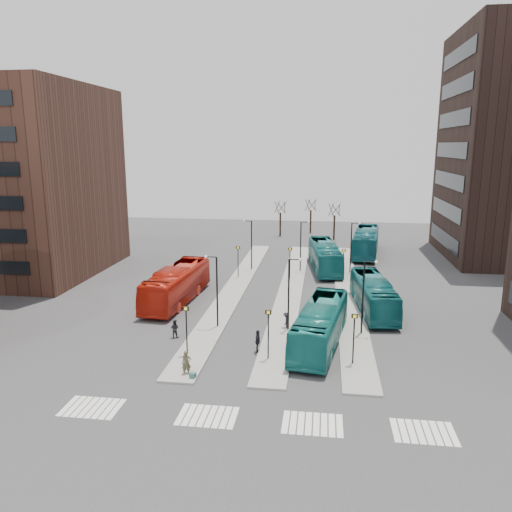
# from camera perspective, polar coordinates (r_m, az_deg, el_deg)

# --- Properties ---
(ground) EXTENTS (160.00, 160.00, 0.00)m
(ground) POSITION_cam_1_polar(r_m,az_deg,el_deg) (26.69, -5.44, -22.21)
(ground) COLOR #313134
(ground) RESTS_ON ground
(island_left) EXTENTS (2.50, 45.00, 0.15)m
(island_left) POSITION_cam_1_polar(r_m,az_deg,el_deg) (54.27, -2.36, -3.59)
(island_left) COLOR gray
(island_left) RESTS_ON ground
(island_mid) EXTENTS (2.50, 45.00, 0.15)m
(island_mid) POSITION_cam_1_polar(r_m,az_deg,el_deg) (53.57, 3.99, -3.83)
(island_mid) COLOR gray
(island_mid) RESTS_ON ground
(island_right) EXTENTS (2.50, 45.00, 0.15)m
(island_right) POSITION_cam_1_polar(r_m,az_deg,el_deg) (53.54, 10.42, -4.03)
(island_right) COLOR gray
(island_right) RESTS_ON ground
(suitcase) EXTENTS (0.46, 0.41, 0.49)m
(suitcase) POSITION_cam_1_polar(r_m,az_deg,el_deg) (34.18, -7.24, -13.47)
(suitcase) COLOR navy
(suitcase) RESTS_ON ground
(red_bus) EXTENTS (3.82, 12.80, 3.52)m
(red_bus) POSITION_cam_1_polar(r_m,az_deg,el_deg) (49.83, -9.03, -3.21)
(red_bus) COLOR #B41C0D
(red_bus) RESTS_ON ground
(teal_bus_a) EXTENTS (4.58, 12.08, 3.29)m
(teal_bus_a) POSITION_cam_1_polar(r_m,az_deg,el_deg) (39.10, 7.37, -7.81)
(teal_bus_a) COLOR #166F6B
(teal_bus_a) RESTS_ON ground
(teal_bus_b) EXTENTS (4.45, 12.61, 3.44)m
(teal_bus_b) POSITION_cam_1_polar(r_m,az_deg,el_deg) (62.22, 7.86, -0.03)
(teal_bus_b) COLOR #156669
(teal_bus_b) RESTS_ON ground
(teal_bus_c) EXTENTS (3.79, 11.57, 3.16)m
(teal_bus_c) POSITION_cam_1_polar(r_m,az_deg,el_deg) (47.76, 13.26, -4.32)
(teal_bus_c) COLOR #135F62
(teal_bus_c) RESTS_ON ground
(teal_bus_d) EXTENTS (4.69, 13.53, 3.69)m
(teal_bus_d) POSITION_cam_1_polar(r_m,az_deg,el_deg) (71.90, 12.45, 1.60)
(teal_bus_d) COLOR #15626D
(teal_bus_d) RESTS_ON ground
(traveller) EXTENTS (0.75, 0.66, 1.73)m
(traveller) POSITION_cam_1_polar(r_m,az_deg,el_deg) (34.55, -7.95, -12.05)
(traveller) COLOR #4A452C
(traveller) RESTS_ON ground
(commuter_a) EXTENTS (0.79, 0.65, 1.50)m
(commuter_a) POSITION_cam_1_polar(r_m,az_deg,el_deg) (41.06, -9.28, -8.18)
(commuter_a) COLOR black
(commuter_a) RESTS_ON ground
(commuter_b) EXTENTS (0.47, 1.03, 1.73)m
(commuter_b) POSITION_cam_1_polar(r_m,az_deg,el_deg) (37.78, 0.20, -9.71)
(commuter_b) COLOR black
(commuter_b) RESTS_ON ground
(commuter_c) EXTENTS (0.60, 0.97, 1.46)m
(commuter_c) POSITION_cam_1_polar(r_m,az_deg,el_deg) (42.38, 3.45, -7.40)
(commuter_c) COLOR black
(commuter_c) RESTS_ON ground
(crosswalk_stripes) EXTENTS (22.35, 2.40, 0.01)m
(crosswalk_stripes) POSITION_cam_1_polar(r_m,az_deg,el_deg) (29.72, -0.13, -18.17)
(crosswalk_stripes) COLOR silver
(crosswalk_stripes) RESTS_ON ground
(sign_poles) EXTENTS (12.45, 22.12, 3.65)m
(sign_poles) POSITION_cam_1_polar(r_m,az_deg,el_deg) (46.24, 2.94, -3.48)
(sign_poles) COLOR black
(sign_poles) RESTS_ON ground
(lamp_posts) EXTENTS (14.04, 20.24, 6.12)m
(lamp_posts) POSITION_cam_1_polar(r_m,az_deg,el_deg) (50.71, 4.61, -0.69)
(lamp_posts) COLOR black
(lamp_posts) RESTS_ON ground
(bare_trees) EXTENTS (10.97, 8.14, 5.90)m
(bare_trees) POSITION_cam_1_polar(r_m,az_deg,el_deg) (84.91, 5.98, 4.09)
(bare_trees) COLOR black
(bare_trees) RESTS_ON ground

